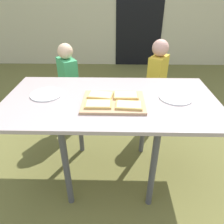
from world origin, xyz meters
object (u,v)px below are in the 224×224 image
(cutting_board, at_px, (113,102))
(plate_white_left, at_px, (47,94))
(pizza_slice_far_right, at_px, (126,95))
(pizza_slice_far_left, at_px, (100,95))
(child_left, at_px, (69,84))
(pizza_slice_near_right, at_px, (129,105))
(pizza_slice_near_left, at_px, (98,104))
(child_right, at_px, (157,80))
(dining_table, at_px, (110,107))
(plate_white_right, at_px, (176,97))

(cutting_board, relative_size, plate_white_left, 1.80)
(pizza_slice_far_right, height_order, pizza_slice_far_left, same)
(cutting_board, bearing_deg, child_left, 121.66)
(child_left, bearing_deg, pizza_slice_near_right, -55.71)
(pizza_slice_near_left, xyz_separation_m, plate_white_left, (-0.40, 0.18, -0.02))
(pizza_slice_far_left, xyz_separation_m, child_left, (-0.40, 0.72, -0.23))
(plate_white_left, bearing_deg, cutting_board, -13.20)
(pizza_slice_far_left, xyz_separation_m, child_right, (0.55, 0.79, -0.21))
(dining_table, distance_m, pizza_slice_far_right, 0.15)
(pizza_slice_near_left, bearing_deg, pizza_slice_near_right, -3.07)
(pizza_slice_far_right, xyz_separation_m, pizza_slice_far_left, (-0.18, 0.00, 0.00))
(cutting_board, xyz_separation_m, plate_white_left, (-0.50, 0.12, -0.00))
(dining_table, xyz_separation_m, pizza_slice_near_right, (0.13, -0.14, 0.10))
(plate_white_left, height_order, child_right, child_right)
(pizza_slice_near_right, height_order, child_left, child_left)
(cutting_board, bearing_deg, child_right, 61.95)
(pizza_slice_near_left, distance_m, child_left, 0.97)
(plate_white_left, bearing_deg, dining_table, -6.07)
(pizza_slice_far_right, relative_size, pizza_slice_far_left, 0.93)
(cutting_board, distance_m, pizza_slice_near_left, 0.12)
(plate_white_right, bearing_deg, pizza_slice_far_left, -178.61)
(dining_table, bearing_deg, child_right, 58.79)
(pizza_slice_near_left, distance_m, pizza_slice_far_left, 0.14)
(pizza_slice_far_left, bearing_deg, dining_table, -3.89)
(child_left, bearing_deg, pizza_slice_far_left, -61.31)
(cutting_board, distance_m, plate_white_right, 0.46)
(child_left, bearing_deg, child_right, 3.82)
(pizza_slice_far_right, distance_m, child_left, 0.95)
(dining_table, relative_size, plate_white_right, 6.44)
(pizza_slice_near_left, bearing_deg, pizza_slice_far_left, 87.82)
(dining_table, relative_size, pizza_slice_far_right, 8.76)
(pizza_slice_far_right, bearing_deg, child_right, 64.87)
(child_right, bearing_deg, dining_table, -121.21)
(pizza_slice_near_left, xyz_separation_m, pizza_slice_near_right, (0.20, -0.01, 0.00))
(pizza_slice_far_right, bearing_deg, child_left, 128.54)
(dining_table, distance_m, pizza_slice_near_left, 0.18)
(pizza_slice_far_left, distance_m, plate_white_left, 0.41)
(cutting_board, relative_size, child_right, 0.43)
(dining_table, height_order, pizza_slice_far_right, pizza_slice_far_right)
(dining_table, distance_m, plate_white_right, 0.48)
(dining_table, relative_size, pizza_slice_near_left, 8.79)
(pizza_slice_near_left, bearing_deg, child_right, 58.92)
(cutting_board, relative_size, pizza_slice_near_right, 2.35)
(child_left, bearing_deg, cutting_board, -58.34)
(pizza_slice_near_left, relative_size, child_left, 0.18)
(pizza_slice_near_right, xyz_separation_m, plate_white_left, (-0.60, 0.19, -0.02))
(dining_table, xyz_separation_m, child_right, (0.48, 0.79, -0.11))
(pizza_slice_far_left, distance_m, plate_white_right, 0.55)
(pizza_slice_far_left, height_order, child_right, child_right)
(pizza_slice_near_left, height_order, pizza_slice_near_right, same)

